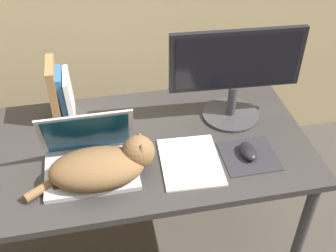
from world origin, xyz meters
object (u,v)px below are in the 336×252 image
computer_mouse (248,151)px  book_row (60,93)px  laptop (90,159)px  external_monitor (235,72)px  notepad (190,162)px  cat (104,165)px

computer_mouse → book_row: (-0.67, 0.38, 0.09)m
laptop → external_monitor: (0.58, 0.20, 0.17)m
book_row → notepad: book_row is taller
external_monitor → book_row: bearing=168.5°
external_monitor → notepad: size_ratio=1.85×
laptop → computer_mouse: bearing=-4.3°
computer_mouse → notepad: 0.22m
cat → external_monitor: external_monitor is taller
laptop → cat: (0.04, -0.06, 0.02)m
laptop → cat: size_ratio=0.71×
external_monitor → book_row: (-0.68, 0.14, -0.10)m
laptop → cat: bearing=-53.7°
notepad → laptop: bearing=173.8°
laptop → external_monitor: external_monitor is taller
laptop → computer_mouse: 0.58m
laptop → book_row: book_row is taller
cat → external_monitor: bearing=25.9°
laptop → book_row: bearing=105.5°
cat → computer_mouse: size_ratio=4.51×
book_row → notepad: 0.60m
cat → computer_mouse: (0.53, 0.02, -0.04)m
cat → notepad: cat is taller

